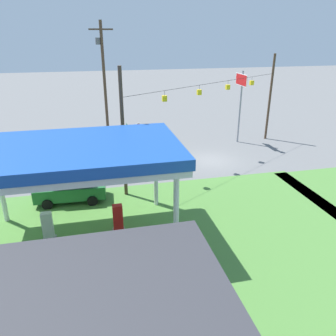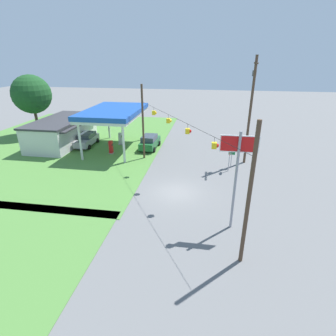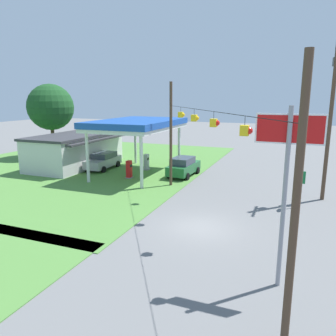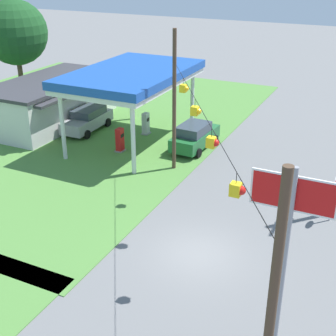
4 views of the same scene
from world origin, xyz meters
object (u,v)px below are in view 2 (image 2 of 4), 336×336
car_at_pumps_rear (87,139)px  tree_behind_station (32,94)px  stop_sign_overhead (238,160)px  utility_pole_main (251,107)px  fuel_pump_near (111,148)px  gas_station_store (62,131)px  fuel_pump_far (121,139)px  gas_station_canopy (114,113)px  car_at_pumps_front (150,142)px  stop_sign_roadside (230,155)px  route_sign (232,153)px

car_at_pumps_rear → tree_behind_station: size_ratio=0.54×
stop_sign_overhead → utility_pole_main: (13.18, -2.36, 1.26)m
utility_pole_main → fuel_pump_near: bearing=88.6°
gas_station_store → fuel_pump_far: size_ratio=6.76×
car_at_pumps_rear → stop_sign_overhead: 25.05m
gas_station_store → car_at_pumps_rear: bearing=-95.4°
gas_station_canopy → stop_sign_overhead: size_ratio=1.47×
car_at_pumps_rear → utility_pole_main: utility_pole_main is taller
fuel_pump_near → fuel_pump_far: (3.79, 0.00, 0.00)m
tree_behind_station → gas_station_canopy: bearing=-108.1°
fuel_pump_near → stop_sign_overhead: (-13.58, -14.17, 4.43)m
fuel_pump_near → car_at_pumps_front: 5.22m
gas_station_store → fuel_pump_far: bearing=-84.0°
car_at_pumps_front → stop_sign_roadside: (-6.00, -10.08, 0.85)m
gas_station_canopy → car_at_pumps_front: bearing=-79.7°
utility_pole_main → tree_behind_station: bearing=77.2°
gas_station_canopy → stop_sign_roadside: 15.74m
gas_station_canopy → gas_station_store: size_ratio=0.93×
route_sign → car_at_pumps_rear: bearing=76.1°
route_sign → utility_pole_main: (1.79, -1.66, 4.78)m
gas_station_store → utility_pole_main: size_ratio=0.98×
route_sign → car_at_pumps_front: bearing=64.8°
stop_sign_overhead → stop_sign_roadside: bearing=-2.1°
gas_station_canopy → utility_pole_main: size_ratio=0.91×
gas_station_canopy → car_at_pumps_front: size_ratio=2.27×
car_at_pumps_front → stop_sign_roadside: stop_sign_roadside is taller
car_at_pumps_rear → utility_pole_main: bearing=80.1°
gas_station_canopy → car_at_pumps_rear: gas_station_canopy is taller
fuel_pump_far → car_at_pumps_front: 4.60m
fuel_pump_near → utility_pole_main: 17.49m
car_at_pumps_front → stop_sign_overhead: bearing=-146.4°
gas_station_store → route_sign: gas_station_store is taller
gas_station_store → stop_sign_roadside: (-6.23, -22.70, 0.03)m
car_at_pumps_rear → gas_station_canopy: bearing=79.5°
fuel_pump_near → car_at_pumps_front: size_ratio=0.36×
car_at_pumps_rear → stop_sign_roadside: bearing=71.1°
gas_station_canopy → car_at_pumps_rear: size_ratio=2.16×
stop_sign_roadside → tree_behind_station: 30.97m
gas_station_store → gas_station_canopy: bearing=-97.3°
stop_sign_roadside → gas_station_canopy: bearing=-109.6°
fuel_pump_near → stop_sign_overhead: size_ratio=0.23×
stop_sign_roadside → stop_sign_overhead: (-10.29, 0.38, 3.42)m
gas_station_store → stop_sign_roadside: gas_station_store is taller
gas_station_store → car_at_pumps_front: size_ratio=2.44×
stop_sign_roadside → route_sign: (1.10, -0.32, -0.10)m
utility_pole_main → tree_behind_station: utility_pole_main is taller
gas_station_store → stop_sign_overhead: (-16.51, -22.32, 3.44)m
tree_behind_station → car_at_pumps_front: bearing=-101.7°
gas_station_canopy → route_sign: 15.74m
gas_station_store → utility_pole_main: (-3.33, -24.69, 4.70)m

